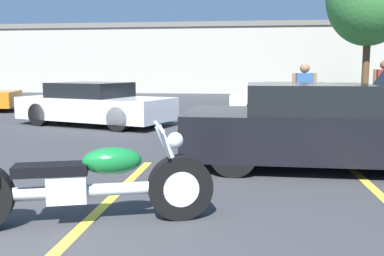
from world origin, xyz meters
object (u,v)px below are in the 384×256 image
(show_car_hood_open, at_px, (318,126))
(parked_car_right_row, at_px, (298,100))
(motorcycle, at_px, (82,185))
(parked_car_mid_row, at_px, (95,105))
(spectator_near_motorcycle, at_px, (383,88))
(spectator_by_show_car, at_px, (304,94))

(show_car_hood_open, distance_m, parked_car_right_row, 7.00)
(show_car_hood_open, relative_size, parked_car_right_row, 0.94)
(motorcycle, distance_m, parked_car_mid_row, 7.67)
(spectator_near_motorcycle, distance_m, spectator_by_show_car, 2.52)
(parked_car_mid_row, distance_m, spectator_near_motorcycle, 7.41)
(show_car_hood_open, relative_size, parked_car_mid_row, 0.91)
(parked_car_mid_row, bearing_deg, spectator_by_show_car, 3.95)
(spectator_by_show_car, bearing_deg, motorcycle, -115.71)
(motorcycle, relative_size, spectator_by_show_car, 1.52)
(spectator_near_motorcycle, xyz_separation_m, spectator_by_show_car, (-2.11, -1.39, -0.06))
(parked_car_mid_row, height_order, spectator_near_motorcycle, spectator_near_motorcycle)
(parked_car_mid_row, bearing_deg, spectator_near_motorcycle, 18.60)
(motorcycle, relative_size, spectator_near_motorcycle, 1.43)
(motorcycle, distance_m, show_car_hood_open, 3.92)
(parked_car_right_row, relative_size, spectator_by_show_car, 2.66)
(parked_car_right_row, xyz_separation_m, spectator_by_show_car, (-0.38, -3.95, 0.43))
(show_car_hood_open, relative_size, spectator_near_motorcycle, 2.37)
(parked_car_mid_row, relative_size, parked_car_right_row, 1.03)
(motorcycle, height_order, parked_car_right_row, parked_car_right_row)
(parked_car_right_row, bearing_deg, motorcycle, -103.23)
(parked_car_mid_row, xyz_separation_m, spectator_by_show_car, (5.29, -1.38, 0.41))
(parked_car_mid_row, bearing_deg, motorcycle, -52.81)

